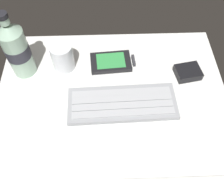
# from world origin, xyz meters

# --- Properties ---
(ground_plane) EXTENTS (0.64, 0.48, 0.03)m
(ground_plane) POSITION_xyz_m (0.00, -0.00, -0.01)
(ground_plane) COLOR silver
(keyboard) EXTENTS (0.29, 0.12, 0.02)m
(keyboard) POSITION_xyz_m (0.03, -0.03, 0.01)
(keyboard) COLOR #93969B
(keyboard) RESTS_ON ground_plane
(handheld_device) EXTENTS (0.13, 0.08, 0.02)m
(handheld_device) POSITION_xyz_m (0.01, 0.12, 0.01)
(handheld_device) COLOR black
(handheld_device) RESTS_ON ground_plane
(juice_cup) EXTENTS (0.06, 0.06, 0.09)m
(juice_cup) POSITION_xyz_m (-0.14, 0.11, 0.04)
(juice_cup) COLOR silver
(juice_cup) RESTS_ON ground_plane
(water_bottle) EXTENTS (0.07, 0.07, 0.21)m
(water_bottle) POSITION_xyz_m (-0.25, 0.10, 0.09)
(water_bottle) COLOR #9EC1A8
(water_bottle) RESTS_ON ground_plane
(charger_block) EXTENTS (0.08, 0.07, 0.02)m
(charger_block) POSITION_xyz_m (0.22, 0.07, 0.01)
(charger_block) COLOR black
(charger_block) RESTS_ON ground_plane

